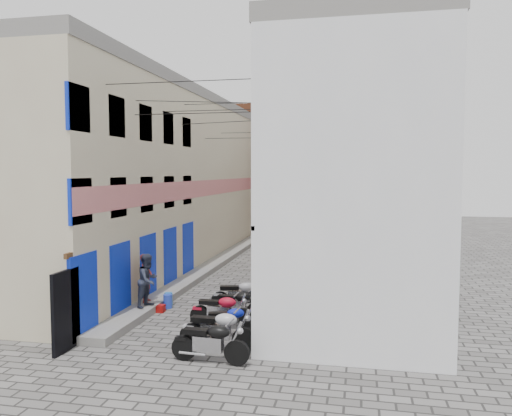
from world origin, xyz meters
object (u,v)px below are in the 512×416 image
Objects in this scene: motorcycle_a at (210,340)px; red_crate at (159,308)px; person_b at (148,280)px; motorcycle_d at (221,309)px; motorcycle_e at (237,302)px; motorcycle_g at (265,289)px; water_jug_far at (169,299)px; motorcycle_c at (229,319)px; motorcycle_f at (240,293)px; water_jug_near at (168,301)px; person_a at (146,278)px; motorcycle_b at (218,327)px.

red_crate is at bearing -139.12° from motorcycle_a.
motorcycle_a is 1.14× the size of person_b.
motorcycle_d is 0.99m from motorcycle_e.
motorcycle_g is 3.69× the size of water_jug_far.
motorcycle_d reaches higher than motorcycle_c.
motorcycle_f reaches higher than motorcycle_a.
water_jug_near is (-2.97, 4.57, -0.36)m from motorcycle_a.
motorcycle_c is at bearing -132.24° from person_a.
motorcycle_b is 1.05× the size of motorcycle_f.
water_jug_far is at bearing 90.00° from red_crate.
motorcycle_f is at bearing 176.65° from motorcycle_d.
motorcycle_e is (-0.27, 3.85, -0.06)m from motorcycle_a.
water_jug_far is at bearing -104.73° from motorcycle_f.
motorcycle_a is 5.71m from person_a.
motorcycle_f is 1.24× the size of motorcycle_g.
person_b is (-2.97, -1.08, 0.55)m from motorcycle_f.
person_b is at bearing -160.19° from person_a.
motorcycle_g is at bearing 178.39° from motorcycle_b.
motorcycle_a reaches higher than motorcycle_c.
motorcycle_g is at bearing 18.89° from water_jug_far.
motorcycle_b is at bearing -51.51° from water_jug_near.
motorcycle_g is (0.63, 1.20, -0.11)m from motorcycle_f.
motorcycle_c is at bearing -6.39° from motorcycle_f.
motorcycle_f is at bearing -1.42° from water_jug_far.
motorcycle_c is at bearing -40.84° from water_jug_near.
red_crate is at bearing -86.17° from motorcycle_f.
motorcycle_f is 3.21m from person_b.
person_a is at bearing -136.32° from motorcycle_a.
motorcycle_g is at bearing 161.59° from motorcycle_c.
motorcycle_b is at bearing -117.83° from person_b.
motorcycle_g is (0.30, 5.16, -0.14)m from motorcycle_b.
person_b reaches higher than motorcycle_g.
motorcycle_a is at bearing 5.59° from motorcycle_b.
motorcycle_b is 5.05m from water_jug_far.
water_jug_far is at bearing -141.37° from motorcycle_b.
red_crate is (-3.32, -2.04, -0.36)m from motorcycle_g.
motorcycle_e is 1.03m from motorcycle_f.
water_jug_near is at bearing -123.25° from motorcycle_d.
motorcycle_e is 1.10× the size of motorcycle_g.
motorcycle_g is 0.99× the size of person_a.
motorcycle_d is 1.17× the size of person_a.
motorcycle_c is 1.82m from motorcycle_e.
motorcycle_g is at bearing -75.94° from person_a.
red_crate is (0.00, -0.90, -0.10)m from water_jug_far.
water_jug_far is at bearing -127.46° from motorcycle_d.
motorcycle_a is 6.08m from motorcycle_g.
motorcycle_a is 5.11m from red_crate.
red_crate is (-0.12, -0.53, -0.12)m from water_jug_near.
motorcycle_a is at bearing 6.42° from motorcycle_e.
motorcycle_f reaches higher than motorcycle_c.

